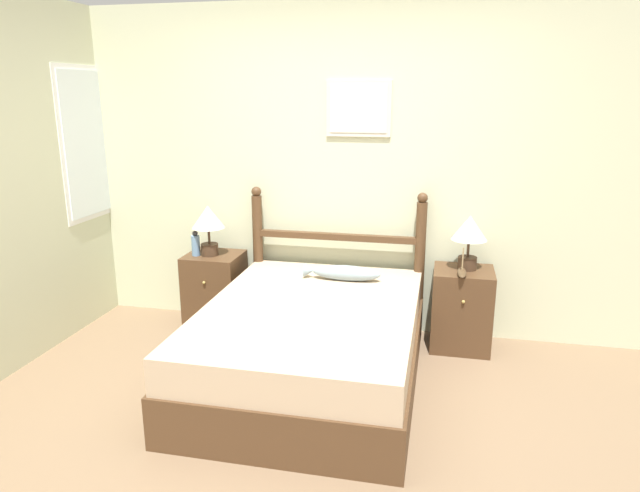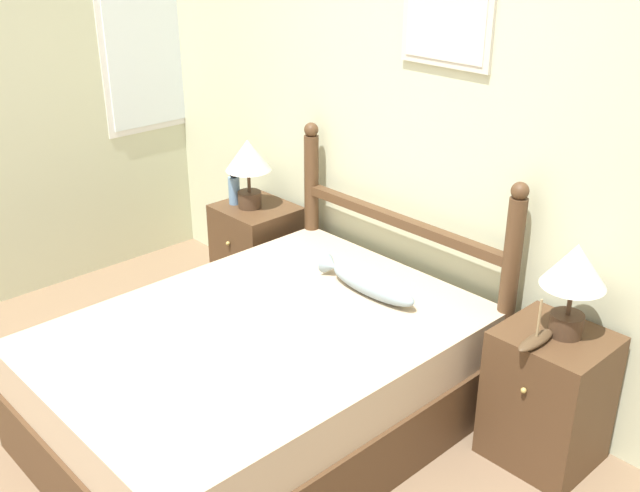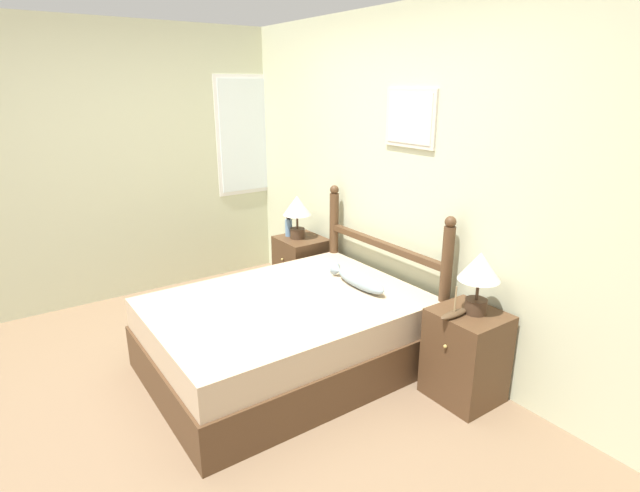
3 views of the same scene
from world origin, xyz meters
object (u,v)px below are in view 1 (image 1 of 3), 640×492
bed (310,345)px  nightstand_right (462,309)px  nightstand_left (215,290)px  model_boat (462,272)px  table_lamp_left (208,221)px  table_lamp_right (469,232)px  fish_pillow (343,273)px  bottle (196,244)px

bed → nightstand_right: (0.99, 0.77, 0.04)m
nightstand_left → model_boat: size_ratio=2.59×
nightstand_right → table_lamp_left: table_lamp_left is taller
nightstand_left → nightstand_right: same height
nightstand_left → model_boat: bearing=-3.7°
table_lamp_right → table_lamp_left: bearing=-178.5°
nightstand_left → nightstand_right: (1.98, 0.00, 0.00)m
nightstand_left → model_boat: (1.96, -0.13, 0.33)m
table_lamp_left → fish_pillow: table_lamp_left is taller
table_lamp_left → model_boat: (1.97, -0.10, -0.26)m
model_boat → bed: bearing=-146.4°
bed → nightstand_left: (-0.99, 0.77, 0.04)m
table_lamp_left → bottle: 0.22m
nightstand_right → table_lamp_right: size_ratio=1.51×
nightstand_right → fish_pillow: fish_pillow is taller
nightstand_left → bottle: size_ratio=3.00×
nightstand_left → nightstand_right: bearing=0.0°
bottle → fish_pillow: size_ratio=0.36×
table_lamp_left → table_lamp_right: (2.01, 0.05, 0.00)m
bottle → nightstand_right: bearing=1.6°
table_lamp_right → model_boat: (-0.04, -0.15, -0.26)m
bed → fish_pillow: (0.11, 0.57, 0.33)m
bottle → table_lamp_left: bearing=16.6°
table_lamp_right → model_boat: table_lamp_right is taller
table_lamp_left → model_boat: 1.99m
model_boat → table_lamp_left: bearing=177.1°
nightstand_right → table_lamp_left: 2.08m
bottle → fish_pillow: bearing=-6.6°
table_lamp_right → fish_pillow: (-0.89, -0.23, -0.30)m
fish_pillow → model_boat: bearing=4.9°
nightstand_left → table_lamp_right: (2.00, 0.03, 0.59)m
nightstand_left → fish_pillow: 1.16m
table_lamp_right → bottle: table_lamp_right is taller
bed → bottle: bottle is taller
nightstand_left → nightstand_right: size_ratio=1.00×
bottle → fish_pillow: 1.24m
nightstand_right → table_lamp_right: bearing=53.8°
bed → nightstand_left: 1.25m
nightstand_left → bottle: bearing=-154.3°
bottle → fish_pillow: (1.22, -0.14, -0.11)m
bed → fish_pillow: fish_pillow is taller
table_lamp_left → table_lamp_right: 2.01m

